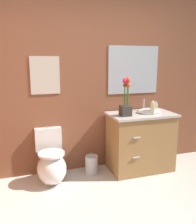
{
  "coord_description": "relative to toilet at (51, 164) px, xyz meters",
  "views": [
    {
      "loc": [
        -0.98,
        -1.61,
        1.59
      ],
      "look_at": [
        -0.01,
        1.34,
        0.92
      ],
      "focal_mm": 38.69,
      "sensor_mm": 36.0,
      "label": 1
    }
  ],
  "objects": [
    {
      "name": "wall_back",
      "position": [
        0.84,
        0.3,
        1.01
      ],
      "size": [
        4.26,
        0.05,
        2.5
      ],
      "primitive_type": "cube",
      "color": "brown",
      "rests_on": "ground_plane"
    },
    {
      "name": "toilet",
      "position": [
        0.0,
        0.0,
        0.0
      ],
      "size": [
        0.38,
        0.59,
        0.69
      ],
      "color": "white",
      "rests_on": "ground_plane"
    },
    {
      "name": "vanity_cabinet",
      "position": [
        1.3,
        -0.03,
        0.19
      ],
      "size": [
        0.94,
        0.56,
        1.03
      ],
      "color": "#9E7242",
      "rests_on": "ground_plane"
    },
    {
      "name": "flower_vase",
      "position": [
        1.02,
        -0.1,
        0.81
      ],
      "size": [
        0.14,
        0.14,
        0.52
      ],
      "color": "#38332D",
      "rests_on": "vanity_cabinet"
    },
    {
      "name": "soap_bottle",
      "position": [
        1.42,
        -0.13,
        0.69
      ],
      "size": [
        0.07,
        0.07,
        0.19
      ],
      "color": "beige",
      "rests_on": "vanity_cabinet"
    },
    {
      "name": "lotion_bottle",
      "position": [
        1.51,
        -0.05,
        0.68
      ],
      "size": [
        0.06,
        0.06,
        0.16
      ],
      "color": "beige",
      "rests_on": "vanity_cabinet"
    },
    {
      "name": "trash_bin",
      "position": [
        0.57,
        0.04,
        -0.11
      ],
      "size": [
        0.18,
        0.18,
        0.27
      ],
      "color": "#B7B7BC",
      "rests_on": "ground_plane"
    },
    {
      "name": "wall_poster",
      "position": [
        -0.0,
        0.27,
        1.15
      ],
      "size": [
        0.39,
        0.01,
        0.5
      ],
      "primitive_type": "cube",
      "color": "beige"
    },
    {
      "name": "wall_mirror",
      "position": [
        1.3,
        0.27,
        1.21
      ],
      "size": [
        0.8,
        0.01,
        0.7
      ],
      "primitive_type": "cube",
      "color": "#B2BCC6"
    }
  ]
}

